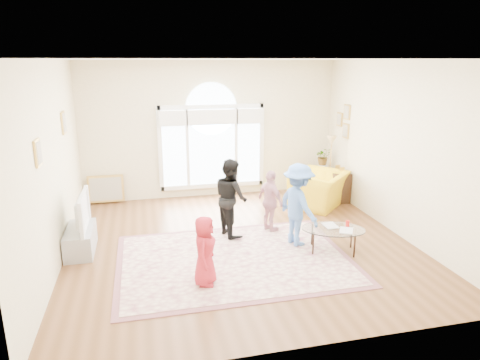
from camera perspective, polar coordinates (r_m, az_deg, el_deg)
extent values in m
plane|color=#57361B|center=(7.80, 0.05, -8.44)|extent=(6.00, 6.00, 0.00)
plane|color=beige|center=(10.19, -3.83, 6.67)|extent=(6.00, 0.00, 6.00)
plane|color=beige|center=(4.54, 8.76, -4.95)|extent=(6.00, 0.00, 6.00)
plane|color=beige|center=(7.24, -23.75, 1.68)|extent=(0.00, 6.00, 6.00)
plane|color=beige|center=(8.48, 20.25, 3.92)|extent=(0.00, 6.00, 6.00)
plane|color=white|center=(7.12, 0.06, 15.79)|extent=(6.00, 6.00, 0.00)
cube|color=white|center=(10.44, -3.66, -0.70)|extent=(2.50, 0.08, 0.10)
cube|color=white|center=(10.08, -3.85, 9.73)|extent=(2.50, 0.08, 0.10)
cube|color=white|center=(10.10, -10.61, 4.05)|extent=(0.10, 0.08, 2.00)
cube|color=white|center=(10.48, 2.86, 4.72)|extent=(0.10, 0.08, 2.00)
cube|color=#C6E2FF|center=(10.11, -8.77, 4.16)|extent=(0.55, 0.02, 1.80)
cube|color=#C6E2FF|center=(10.40, 1.14, 4.65)|extent=(0.55, 0.02, 1.80)
cube|color=#C6E2FF|center=(10.22, -3.75, 4.42)|extent=(1.10, 0.02, 1.80)
cylinder|color=#C6E2FF|center=(10.08, -3.84, 9.45)|extent=(1.20, 0.02, 1.20)
cube|color=white|center=(10.13, -7.01, 4.24)|extent=(0.07, 0.04, 1.80)
cube|color=white|center=(10.32, -0.52, 4.57)|extent=(0.07, 0.04, 1.80)
cube|color=white|center=(9.92, -8.90, 8.15)|extent=(0.65, 0.12, 0.35)
cube|color=white|center=(10.02, -3.75, 8.38)|extent=(1.20, 0.12, 0.35)
cube|color=white|center=(10.21, 1.27, 8.54)|extent=(0.65, 0.12, 0.35)
cube|color=tan|center=(8.41, -22.47, 7.08)|extent=(0.03, 0.34, 0.40)
cube|color=#ADA38E|center=(8.41, -22.35, 7.09)|extent=(0.01, 0.28, 0.34)
cube|color=tan|center=(6.29, -25.36, 3.30)|extent=(0.03, 0.30, 0.36)
cube|color=#ADA38E|center=(6.29, -25.20, 3.31)|extent=(0.01, 0.24, 0.30)
cube|color=tan|center=(10.16, 14.09, 8.78)|extent=(0.03, 0.28, 0.34)
cube|color=#ADA38E|center=(10.15, 13.99, 8.78)|extent=(0.01, 0.22, 0.28)
cube|color=tan|center=(10.21, 13.93, 6.39)|extent=(0.03, 0.28, 0.34)
cube|color=#ADA38E|center=(10.20, 13.84, 6.39)|extent=(0.01, 0.22, 0.28)
cube|color=tan|center=(10.49, 13.14, 7.89)|extent=(0.03, 0.26, 0.32)
cube|color=#ADA38E|center=(10.48, 13.05, 7.89)|extent=(0.01, 0.20, 0.26)
cube|color=beige|center=(7.20, -0.76, -10.52)|extent=(3.60, 2.60, 0.02)
cube|color=#814C53|center=(7.20, -0.76, -10.55)|extent=(3.80, 2.80, 0.01)
cube|color=#97999F|center=(7.90, -20.48, -7.51)|extent=(0.45, 1.00, 0.42)
imported|color=black|center=(7.72, -20.84, -3.96)|extent=(0.14, 1.07, 0.62)
cube|color=#4BADC4|center=(7.71, -20.18, -3.92)|extent=(0.02, 0.88, 0.50)
ellipsoid|color=silver|center=(7.50, 12.34, -6.42)|extent=(1.24, 1.01, 0.02)
cylinder|color=black|center=(7.81, 14.63, -7.36)|extent=(0.03, 0.03, 0.40)
cylinder|color=black|center=(7.73, 9.58, -7.27)|extent=(0.03, 0.03, 0.40)
cylinder|color=black|center=(7.45, 15.03, -8.52)|extent=(0.03, 0.03, 0.40)
cylinder|color=black|center=(7.38, 9.72, -8.44)|extent=(0.03, 0.03, 0.40)
imported|color=#B2A58C|center=(7.53, 11.20, -6.09)|extent=(0.22, 0.29, 0.03)
imported|color=#B2A58C|center=(7.44, 13.16, -6.51)|extent=(0.33, 0.36, 0.02)
cylinder|color=red|center=(7.60, 14.14, -5.69)|extent=(0.07, 0.07, 0.12)
imported|color=yellow|center=(9.74, 10.47, -1.27)|extent=(1.60, 1.60, 0.78)
cube|color=black|center=(10.21, 13.00, -0.87)|extent=(0.40, 0.50, 0.70)
cylinder|color=black|center=(10.49, 11.69, -2.29)|extent=(0.20, 0.20, 0.02)
cylinder|color=#B38A45|center=(10.31, 11.90, 1.23)|extent=(0.02, 0.02, 1.35)
cone|color=#CCB284|center=(10.16, 12.12, 5.19)|extent=(0.31, 0.31, 0.22)
cylinder|color=white|center=(10.84, 10.89, 0.20)|extent=(0.20, 0.20, 0.70)
imported|color=#33722D|center=(10.70, 11.04, 3.11)|extent=(0.42, 0.37, 0.42)
cube|color=tan|center=(10.37, -17.29, -2.96)|extent=(0.80, 0.14, 0.62)
imported|color=#B12130|center=(6.26, -4.71, -9.37)|extent=(0.48, 0.59, 1.04)
imported|color=black|center=(7.91, -1.21, -2.32)|extent=(0.70, 0.81, 1.45)
imported|color=#D595A2|center=(8.13, 4.10, -2.82)|extent=(0.52, 0.75, 1.19)
imported|color=#4C79C6|center=(7.55, 7.77, -3.27)|extent=(0.80, 1.07, 1.47)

